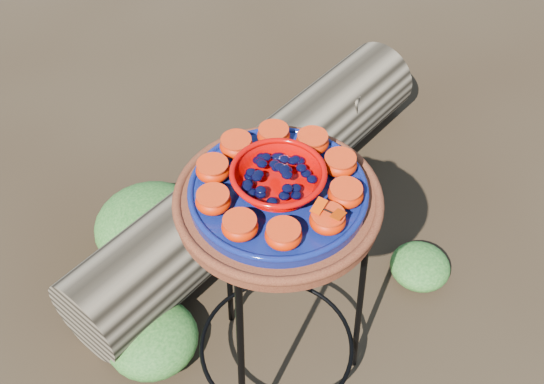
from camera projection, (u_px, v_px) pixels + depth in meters
ground at (276, 372)px, 1.91m from camera, size 60.00×60.00×0.00m
plant_stand at (277, 303)px, 1.65m from camera, size 0.44×0.44×0.70m
terracotta_saucer at (278, 202)px, 1.38m from camera, size 0.42×0.42×0.03m
cobalt_plate at (278, 193)px, 1.36m from camera, size 0.36×0.36×0.02m
red_bowl at (278, 180)px, 1.33m from camera, size 0.18×0.18×0.05m
glass_gems at (278, 167)px, 1.30m from camera, size 0.14×0.14×0.02m
orange_half_0 at (328, 220)px, 1.27m from camera, size 0.07×0.07×0.04m
orange_half_1 at (346, 194)px, 1.31m from camera, size 0.07×0.07×0.04m
orange_half_2 at (340, 164)px, 1.37m from camera, size 0.07×0.07×0.04m
orange_half_3 at (312, 142)px, 1.41m from camera, size 0.07×0.07×0.04m
orange_half_4 at (274, 136)px, 1.43m from camera, size 0.07×0.07×0.04m
orange_half_5 at (236, 146)px, 1.40m from camera, size 0.07×0.07×0.04m
orange_half_6 at (213, 170)px, 1.36m from camera, size 0.07×0.07×0.04m
orange_half_7 at (213, 201)px, 1.30m from camera, size 0.07×0.07×0.04m
orange_half_8 at (240, 227)px, 1.26m from camera, size 0.07×0.07×0.04m
orange_half_9 at (283, 235)px, 1.24m from camera, size 0.07×0.07×0.04m
butterfly at (328, 211)px, 1.25m from camera, size 0.08×0.07×0.01m
driftwood_log at (257, 179)px, 2.23m from camera, size 1.50×0.68×0.27m
foliage_left at (152, 337)px, 1.91m from camera, size 0.26×0.26×0.13m
foliage_right at (420, 266)px, 2.10m from camera, size 0.19×0.19×0.09m
foliage_back at (150, 224)px, 2.16m from camera, size 0.36×0.36×0.18m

